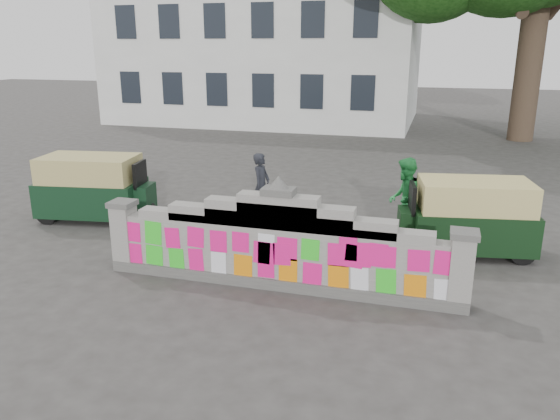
% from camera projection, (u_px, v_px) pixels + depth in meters
% --- Properties ---
extents(ground, '(100.00, 100.00, 0.00)m').
position_uv_depth(ground, '(279.00, 286.00, 9.64)').
color(ground, '#383533').
rests_on(ground, ground).
extents(parapet_wall, '(6.48, 0.44, 2.01)m').
position_uv_depth(parapet_wall, '(278.00, 247.00, 9.42)').
color(parapet_wall, '#4C4C49').
rests_on(parapet_wall, ground).
extents(building, '(16.00, 10.00, 8.90)m').
position_uv_depth(building, '(270.00, 47.00, 30.56)').
color(building, silver).
rests_on(building, ground).
extents(cyclist_bike, '(1.75, 0.77, 0.89)m').
position_uv_depth(cyclist_bike, '(262.00, 209.00, 12.67)').
color(cyclist_bike, black).
rests_on(cyclist_bike, ground).
extents(cyclist_rider, '(0.42, 0.59, 1.51)m').
position_uv_depth(cyclist_rider, '(261.00, 196.00, 12.58)').
color(cyclist_rider, black).
rests_on(cyclist_rider, ground).
extents(pedestrian, '(0.69, 0.88, 1.80)m').
position_uv_depth(pedestrian, '(405.00, 199.00, 11.79)').
color(pedestrian, green).
rests_on(pedestrian, ground).
extents(rickshaw_left, '(2.90, 1.66, 1.56)m').
position_uv_depth(rickshaw_left, '(94.00, 187.00, 13.17)').
color(rickshaw_left, black).
rests_on(rickshaw_left, ground).
extents(rickshaw_right, '(2.81, 1.64, 1.51)m').
position_uv_depth(rickshaw_right, '(469.00, 216.00, 11.00)').
color(rickshaw_right, black).
rests_on(rickshaw_right, ground).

